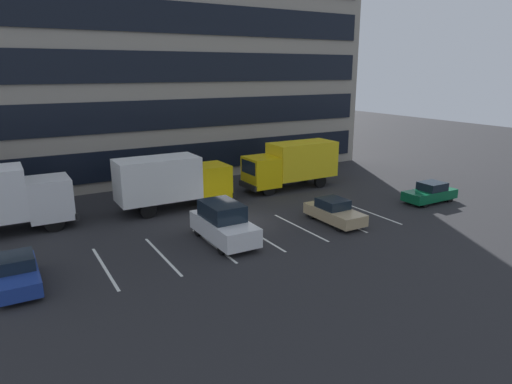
{
  "coord_description": "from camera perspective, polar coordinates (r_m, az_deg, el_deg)",
  "views": [
    {
      "loc": [
        -12.09,
        -23.05,
        8.97
      ],
      "look_at": [
        1.98,
        1.06,
        1.4
      ],
      "focal_mm": 31.69,
      "sensor_mm": 36.0,
      "label": 1
    }
  ],
  "objects": [
    {
      "name": "sedan_tan",
      "position": [
        27.68,
        9.82,
        -2.47
      ],
      "size": [
        1.69,
        4.05,
        1.45
      ],
      "color": "tan",
      "rests_on": "ground_plane"
    },
    {
      "name": "lot_markings",
      "position": [
        25.35,
        0.36,
        -5.54
      ],
      "size": [
        16.94,
        5.4,
        0.01
      ],
      "color": "silver",
      "rests_on": "ground_plane"
    },
    {
      "name": "office_building",
      "position": [
        42.78,
        -14.49,
        17.17
      ],
      "size": [
        38.82,
        13.5,
        21.6
      ],
      "color": "gray",
      "rests_on": "ground_plane"
    },
    {
      "name": "box_truck_yellow_all",
      "position": [
        35.18,
        4.54,
        3.67
      ],
      "size": [
        7.61,
        2.52,
        3.53
      ],
      "color": "yellow",
      "rests_on": "ground_plane"
    },
    {
      "name": "suv_white",
      "position": [
        24.28,
        -4.13,
        -3.95
      ],
      "size": [
        2.0,
        4.73,
        2.14
      ],
      "color": "white",
      "rests_on": "ground_plane"
    },
    {
      "name": "sedan_navy",
      "position": [
        21.9,
        -27.93,
        -9.0
      ],
      "size": [
        1.63,
        3.9,
        1.4
      ],
      "color": "navy",
      "rests_on": "ground_plane"
    },
    {
      "name": "box_truck_yellow",
      "position": [
        30.13,
        -10.55,
        1.51
      ],
      "size": [
        7.61,
        2.52,
        3.53
      ],
      "color": "yellow",
      "rests_on": "ground_plane"
    },
    {
      "name": "ground_plane",
      "position": [
        27.53,
        -2.45,
        -3.86
      ],
      "size": [
        120.0,
        120.0,
        0.0
      ],
      "primitive_type": "plane",
      "color": "#262628"
    },
    {
      "name": "sedan_forest",
      "position": [
        33.77,
        21.12,
        -0.11
      ],
      "size": [
        3.94,
        1.65,
        1.41
      ],
      "color": "#0C5933",
      "rests_on": "ground_plane"
    }
  ]
}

